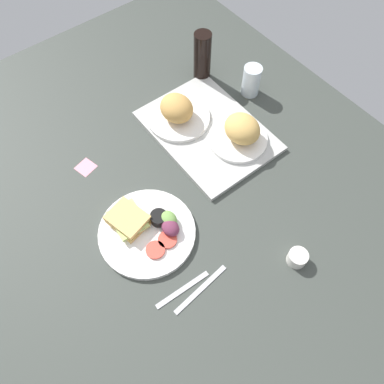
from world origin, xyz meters
TOP-DOWN VIEW (x-y plane):
  - ground_plane at (0.00, 0.00)cm, footprint 190.00×150.00cm
  - serving_tray at (-15.65, 23.67)cm, footprint 45.28×33.38cm
  - bread_plate_near at (-25.75, 18.32)cm, footprint 21.96×21.96cm
  - bread_plate_far at (-5.40, 29.30)cm, footprint 20.00×20.00cm
  - plate_with_salad at (2.63, -14.57)cm, footprint 28.88×28.88cm
  - drinking_glass at (-20.84, 48.16)cm, footprint 6.58×6.58cm
  - soda_bottle at (-38.26, 39.29)cm, footprint 6.40×6.40cm
  - espresso_cup at (36.52, 13.94)cm, footprint 5.60×5.60cm
  - fork at (23.28, -16.98)cm, footprint 2.41×17.05cm
  - knife at (26.28, -12.98)cm, footprint 3.16×19.05cm
  - sticky_note at (-28.97, -17.34)cm, footprint 6.79×6.79cm

SIDE VIEW (x-z plane):
  - ground_plane at x=0.00cm, z-range -3.00..0.00cm
  - sticky_note at x=-28.97cm, z-range 0.00..0.12cm
  - fork at x=23.28cm, z-range 0.00..0.50cm
  - knife at x=26.28cm, z-range 0.00..0.50cm
  - serving_tray at x=-15.65cm, z-range 0.00..1.60cm
  - plate_with_salad at x=2.63cm, z-range -1.01..4.39cm
  - espresso_cup at x=36.52cm, z-range 0.00..4.00cm
  - bread_plate_near at x=-25.75cm, z-range 0.45..10.30cm
  - bread_plate_far at x=-5.40cm, z-range 0.70..10.76cm
  - drinking_glass at x=-20.84cm, z-range 0.00..11.56cm
  - soda_bottle at x=-38.26cm, z-range 0.00..19.17cm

